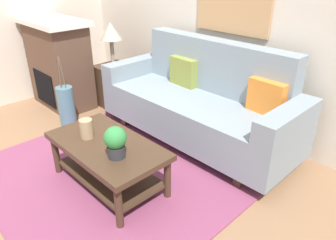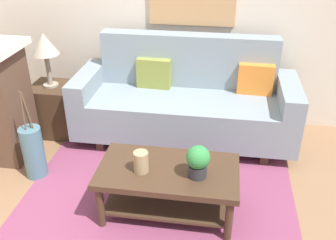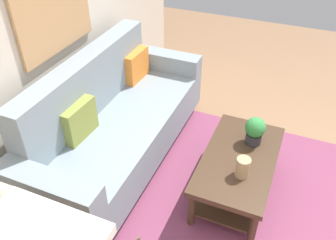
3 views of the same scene
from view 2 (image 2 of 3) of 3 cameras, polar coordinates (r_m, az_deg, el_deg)
wall_back at (r=4.23m, az=2.27°, el=17.42°), size 4.80×0.10×2.70m
area_rug at (r=3.32m, az=-1.62°, el=-12.15°), size 2.33×2.05×0.01m
couch at (r=4.00m, az=2.61°, el=2.82°), size 2.27×0.84×1.08m
throw_pillow_olive at (r=4.06m, az=-2.13°, el=7.08°), size 0.37×0.14×0.32m
throw_pillow_orange at (r=4.01m, az=13.07°, el=6.05°), size 0.37×0.14×0.32m
coffee_table at (r=3.04m, az=0.02°, el=-9.10°), size 1.10×0.60×0.43m
tabletop_vase at (r=2.90m, az=-4.09°, el=-6.31°), size 0.11×0.11×0.17m
potted_plant_tabletop at (r=2.82m, az=4.54°, el=-6.14°), size 0.18×0.18×0.26m
side_table at (r=4.36m, az=-16.70°, el=1.60°), size 0.44×0.44×0.56m
table_lamp at (r=4.09m, az=-18.11°, el=10.52°), size 0.28×0.28×0.57m
floor_vase at (r=3.69m, az=-19.61°, el=-4.63°), size 0.20×0.20×0.51m
floor_vase_branch_a at (r=3.47m, az=-20.47°, el=1.32°), size 0.04×0.03×0.36m
floor_vase_branch_b at (r=3.50m, az=-20.78°, el=1.48°), size 0.05×0.03×0.36m
floor_vase_branch_c at (r=3.47m, az=-21.03°, el=1.22°), size 0.02×0.03×0.36m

